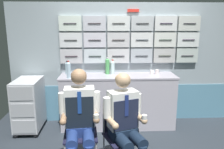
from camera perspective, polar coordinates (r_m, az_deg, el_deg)
The scene contains 13 objects.
galley_bulkhead at distance 4.14m, azimuth 3.96°, elevation 3.18°, with size 4.20×0.14×2.15m.
galley_counter at distance 4.01m, azimuth 1.47°, elevation -6.63°, with size 1.99×0.53×0.92m.
service_trolley at distance 4.08m, azimuth -20.19°, elevation -6.90°, with size 0.40×0.65×0.89m.
folding_chair_left at distance 2.94m, azimuth -7.92°, elevation -12.55°, with size 0.43×0.43×0.87m.
crew_member_left at distance 2.72m, azimuth -8.05°, elevation -10.77°, with size 0.49×0.62×1.28m.
folding_chair_center at distance 2.85m, azimuth 1.99°, elevation -13.26°, with size 0.51×0.51×0.87m.
crew_member_center at distance 2.65m, azimuth 3.50°, elevation -11.84°, with size 0.51×0.65×1.25m.
water_bottle_tall at distance 4.02m, azimuth -11.21°, elevation 1.62°, with size 0.07×0.07×0.23m.
water_bottle_short at distance 3.96m, azimuth -1.15°, elevation 2.17°, with size 0.07×0.07×0.30m.
water_bottle_blue_cap at distance 3.71m, azimuth -10.86°, elevation 1.12°, with size 0.07×0.07×0.29m.
water_bottle_clear at distance 3.94m, azimuth 0.16°, elevation 1.82°, with size 0.07×0.07×0.26m.
espresso_cup_small at distance 4.03m, azimuth 10.02°, elevation 0.63°, with size 0.06×0.06×0.07m.
paper_cup_tan at distance 4.04m, azimuth 11.29°, elevation 0.69°, with size 0.07×0.07×0.08m.
Camera 1 is at (-0.46, -2.68, 1.79)m, focal length 36.33 mm.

